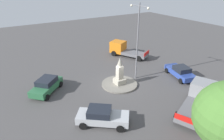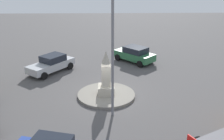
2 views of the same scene
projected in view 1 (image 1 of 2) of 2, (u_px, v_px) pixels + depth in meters
ground_plane at (119, 85)px, 22.80m from camera, size 80.00×80.00×0.00m
traffic_island at (119, 84)px, 22.76m from camera, size 4.15×4.15×0.18m
monument at (120, 73)px, 22.17m from camera, size 1.14×1.14×3.23m
streetlamp at (138, 36)px, 22.08m from camera, size 3.08×0.28×8.99m
car_green_parked_left at (47, 85)px, 21.06m from camera, size 4.11×4.16×1.55m
car_silver_far_side at (102, 116)px, 16.38m from camera, size 3.99×4.47×1.52m
car_blue_parked_right at (180, 72)px, 24.25m from camera, size 4.66×2.82×1.50m
truck_grey_approaching at (199, 98)px, 18.44m from camera, size 4.34×6.49×2.21m
truck_orange_near_island at (124, 49)px, 31.06m from camera, size 6.22×4.51×2.19m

